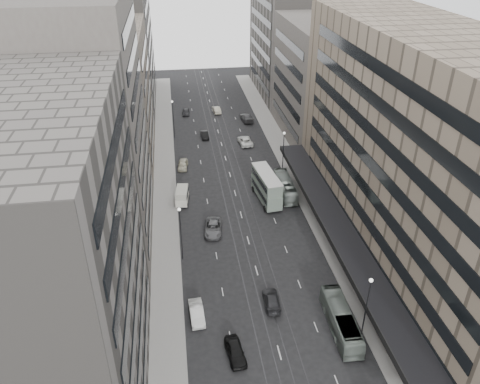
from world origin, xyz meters
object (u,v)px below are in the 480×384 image
panel_van (182,195)px  sedan_2 (213,228)px  bus_far (285,186)px  sedan_0 (235,351)px  double_decker (266,186)px  bus_near (341,320)px  sedan_1 (197,313)px

panel_van → sedan_2: size_ratio=0.79×
bus_far → sedan_2: bus_far is taller
panel_van → sedan_0: (4.33, -32.89, -0.68)m
bus_far → sedan_0: bus_far is taller
double_decker → bus_far: bearing=18.3°
bus_near → sedan_2: 24.89m
panel_van → sedan_0: bearing=-75.5°
bus_near → double_decker: double_decker is taller
double_decker → sedan_1: bearing=-124.3°
double_decker → sedan_0: (-9.61, -31.71, -1.96)m
bus_near → bus_far: (0.87, 31.29, 0.01)m
bus_near → bus_far: bearing=-89.6°
sedan_2 → sedan_1: bearing=-93.9°
panel_van → sedan_1: 26.58m
double_decker → sedan_0: size_ratio=2.14×
bus_near → bus_far: 31.31m
bus_far → panel_van: (-17.62, -0.53, 0.04)m
bus_near → sedan_0: bus_near is taller
double_decker → sedan_2: size_ratio=1.74×
bus_far → sedan_1: (-17.00, -27.09, -0.65)m
sedan_0 → sedan_2: bearing=83.7°
bus_near → panel_van: bearing=-59.4°
bus_far → sedan_0: 35.97m
double_decker → sedan_0: bearing=-113.5°
panel_van → sedan_0: panel_van is taller
panel_van → sedan_2: (4.27, -9.24, -0.68)m
sedan_1 → sedan_0: bearing=-62.9°
bus_near → double_decker: 29.74m
bus_far → bus_near: bearing=89.8°
panel_van → sedan_1: bearing=-81.6°
bus_far → double_decker: (-3.68, -1.71, 1.32)m
sedan_0 → bus_near: bearing=3.3°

